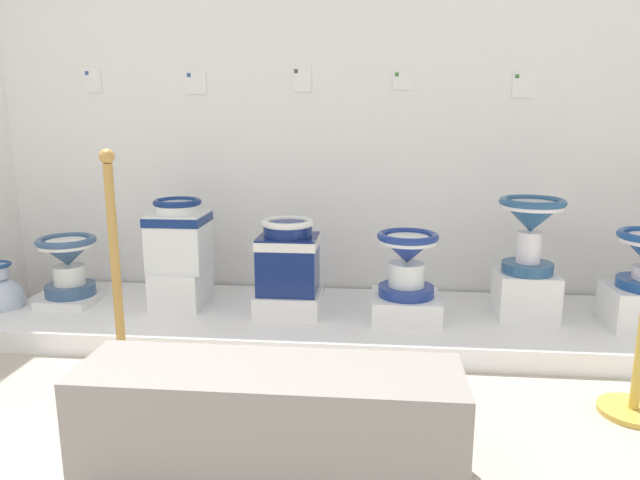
# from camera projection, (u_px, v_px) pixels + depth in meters

# --- Properties ---
(wall_back) EXTENTS (4.58, 0.06, 3.26)m
(wall_back) POSITION_uv_depth(u_px,v_px,m) (352.00, 42.00, 3.43)
(wall_back) COLOR white
(wall_back) RESTS_ON ground_plane
(display_platform) EXTENTS (3.86, 0.93, 0.12)m
(display_platform) POSITION_uv_depth(u_px,v_px,m) (345.00, 322.00, 3.26)
(display_platform) COLOR white
(display_platform) RESTS_ON ground_plane
(plinth_block_broad_patterned) EXTENTS (0.30, 0.33, 0.05)m
(plinth_block_broad_patterned) POSITION_uv_depth(u_px,v_px,m) (72.00, 299.00, 3.42)
(plinth_block_broad_patterned) COLOR white
(plinth_block_broad_patterned) RESTS_ON display_platform
(antique_toilet_broad_patterned) EXTENTS (0.34, 0.34, 0.35)m
(antique_toilet_broad_patterned) POSITION_uv_depth(u_px,v_px,m) (68.00, 259.00, 3.37)
(antique_toilet_broad_patterned) COLOR #385780
(antique_toilet_broad_patterned) RESTS_ON plinth_block_broad_patterned
(plinth_block_pale_glazed) EXTENTS (0.28, 0.37, 0.21)m
(plinth_block_pale_glazed) POSITION_uv_depth(u_px,v_px,m) (182.00, 286.00, 3.38)
(plinth_block_pale_glazed) COLOR white
(plinth_block_pale_glazed) RESTS_ON display_platform
(antique_toilet_pale_glazed) EXTENTS (0.32, 0.31, 0.41)m
(antique_toilet_pale_glazed) POSITION_uv_depth(u_px,v_px,m) (179.00, 233.00, 3.31)
(antique_toilet_pale_glazed) COLOR white
(antique_toilet_pale_glazed) RESTS_ON plinth_block_pale_glazed
(plinth_block_tall_cobalt) EXTENTS (0.36, 0.34, 0.12)m
(plinth_block_tall_cobalt) POSITION_uv_depth(u_px,v_px,m) (289.00, 302.00, 3.25)
(plinth_block_tall_cobalt) COLOR white
(plinth_block_tall_cobalt) RESTS_ON display_platform
(antique_toilet_tall_cobalt) EXTENTS (0.33, 0.30, 0.41)m
(antique_toilet_tall_cobalt) POSITION_uv_depth(u_px,v_px,m) (288.00, 254.00, 3.19)
(antique_toilet_tall_cobalt) COLOR navy
(antique_toilet_tall_cobalt) RESTS_ON plinth_block_tall_cobalt
(plinth_block_rightmost) EXTENTS (0.37, 0.35, 0.13)m
(plinth_block_rightmost) POSITION_uv_depth(u_px,v_px,m) (405.00, 307.00, 3.15)
(plinth_block_rightmost) COLOR white
(plinth_block_rightmost) RESTS_ON display_platform
(antique_toilet_rightmost) EXTENTS (0.33, 0.33, 0.35)m
(antique_toilet_rightmost) POSITION_uv_depth(u_px,v_px,m) (407.00, 257.00, 3.09)
(antique_toilet_rightmost) COLOR navy
(antique_toilet_rightmost) RESTS_ON plinth_block_rightmost
(plinth_block_squat_floral) EXTENTS (0.32, 0.28, 0.25)m
(plinth_block_squat_floral) POSITION_uv_depth(u_px,v_px,m) (525.00, 295.00, 3.16)
(plinth_block_squat_floral) COLOR white
(plinth_block_squat_floral) RESTS_ON display_platform
(antique_toilet_squat_floral) EXTENTS (0.35, 0.35, 0.41)m
(antique_toilet_squat_floral) POSITION_uv_depth(u_px,v_px,m) (531.00, 223.00, 3.08)
(antique_toilet_squat_floral) COLOR #295582
(antique_toilet_squat_floral) RESTS_ON plinth_block_squat_floral
(info_placard_first) EXTENTS (0.11, 0.01, 0.15)m
(info_placard_first) POSITION_uv_depth(u_px,v_px,m) (93.00, 80.00, 3.58)
(info_placard_first) COLOR white
(info_placard_second) EXTENTS (0.13, 0.01, 0.14)m
(info_placard_second) POSITION_uv_depth(u_px,v_px,m) (196.00, 82.00, 3.53)
(info_placard_second) COLOR white
(info_placard_third) EXTENTS (0.11, 0.01, 0.15)m
(info_placard_third) POSITION_uv_depth(u_px,v_px,m) (302.00, 79.00, 3.46)
(info_placard_third) COLOR white
(info_placard_fourth) EXTENTS (0.13, 0.01, 0.11)m
(info_placard_fourth) POSITION_uv_depth(u_px,v_px,m) (403.00, 80.00, 3.41)
(info_placard_fourth) COLOR white
(info_placard_fifth) EXTENTS (0.13, 0.01, 0.15)m
(info_placard_fifth) POSITION_uv_depth(u_px,v_px,m) (524.00, 84.00, 3.35)
(info_placard_fifth) COLOR white
(decorative_vase_companion) EXTENTS (0.26, 0.26, 0.38)m
(decorative_vase_companion) POSITION_uv_depth(u_px,v_px,m) (1.00, 298.00, 3.34)
(decorative_vase_companion) COLOR navy
(decorative_vase_companion) RESTS_ON ground_plane
(stanchion_post_near_left) EXTENTS (0.24, 0.24, 1.07)m
(stanchion_post_near_left) POSITION_uv_depth(u_px,v_px,m) (119.00, 315.00, 2.52)
(stanchion_post_near_left) COLOR #BB8C41
(stanchion_post_near_left) RESTS_ON ground_plane
(museum_bench) EXTENTS (1.26, 0.36, 0.40)m
(museum_bench) POSITION_uv_depth(u_px,v_px,m) (270.00, 424.00, 1.92)
(museum_bench) COLOR gray
(museum_bench) RESTS_ON ground_plane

